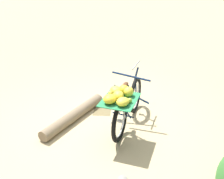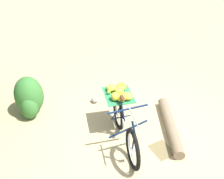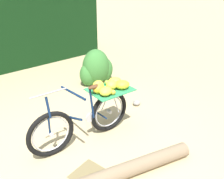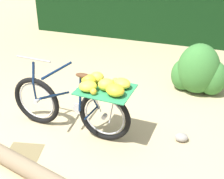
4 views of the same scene
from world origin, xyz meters
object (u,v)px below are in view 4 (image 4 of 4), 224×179
bicycle (79,101)px  shrub_cluster (199,72)px  fallen_log (43,177)px  path_stone (181,137)px

bicycle → shrub_cluster: 2.23m
bicycle → fallen_log: size_ratio=1.06×
bicycle → path_stone: (-1.38, 0.01, -0.47)m
fallen_log → path_stone: size_ratio=9.44×
shrub_cluster → path_stone: shrub_cluster is taller
path_stone → fallen_log: bearing=31.4°
path_stone → bicycle: bearing=-0.4°
bicycle → shrub_cluster: size_ratio=1.97×
bicycle → fallen_log: (0.24, 0.99, -0.42)m
fallen_log → path_stone: 1.89m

